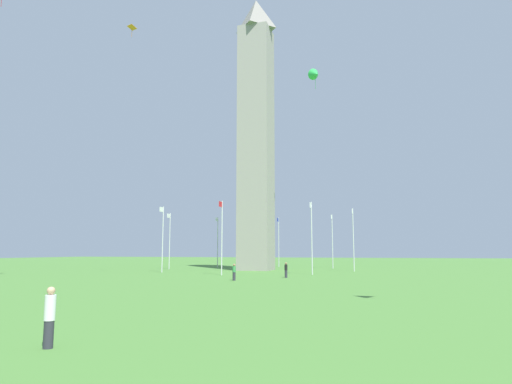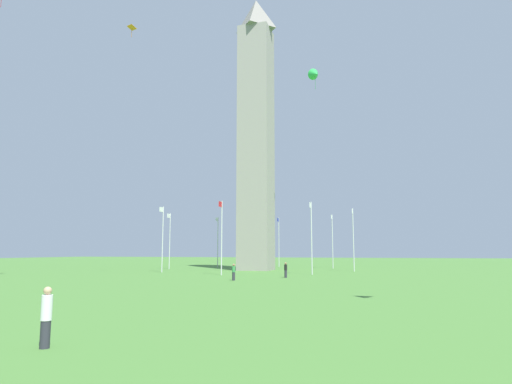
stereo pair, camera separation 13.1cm
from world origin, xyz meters
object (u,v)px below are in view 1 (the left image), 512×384
Objects in this scene: person_black_shirt at (286,270)px; flagpole_se at (332,239)px; flagpole_nw at (163,236)px; flagpole_n at (222,234)px; person_green_shirt at (234,272)px; flagpole_sw at (218,240)px; kite_green_delta at (315,74)px; obelisk_monument at (256,130)px; flagpole_s at (279,240)px; flagpole_e at (353,237)px; flagpole_ne at (312,235)px; flagpole_w at (170,238)px; person_white_shirt at (50,317)px; kite_orange_diamond at (132,28)px.

flagpole_se is at bearing -2.98° from person_black_shirt.
flagpole_n is at bearing 67.50° from flagpole_nw.
flagpole_se reaches higher than person_green_shirt.
kite_green_delta is (16.01, 20.35, 22.04)m from flagpole_sw.
person_black_shirt is at bearing 26.29° from obelisk_monument.
person_green_shirt is (23.04, 4.64, -20.59)m from obelisk_monument.
flagpole_s is 31.60m from kite_green_delta.
kite_green_delta is at bearing -8.61° from person_black_shirt.
obelisk_monument is 21.85m from flagpole_s.
obelisk_monument is 4.84× the size of flagpole_e.
flagpole_e is at bearing 22.50° from flagpole_se.
flagpole_n is 9.77m from person_black_shirt.
flagpole_ne and flagpole_e have the same top height.
flagpole_sw reaches higher than person_black_shirt.
flagpole_w is 58.78m from person_white_shirt.
flagpole_se is at bearing 157.50° from flagpole_n.
person_black_shirt is (27.18, -1.65, -4.01)m from flagpole_se.
flagpole_nw is (10.11, 4.19, 0.00)m from flagpole_w.
obelisk_monument reaches higher than kite_orange_diamond.
flagpole_sw reaches higher than person_green_shirt.
person_black_shirt is 0.91× the size of person_white_shirt.
person_green_shirt is at bearing 28.12° from flagpole_n.
flagpole_w is at bearing -165.96° from kite_orange_diamond.
flagpole_sw is at bearing 14.01° from person_green_shirt.
flagpole_nw is (20.21, -20.21, 0.00)m from flagpole_se.
kite_green_delta is (-11.17, 1.79, 26.05)m from person_black_shirt.
kite_orange_diamond reaches higher than flagpole_s.
obelisk_monument is 23.95× the size of person_white_shirt.
flagpole_nw is at bearing -67.50° from flagpole_e.
person_white_shirt is at bearing 17.19° from flagpole_sw.
kite_green_delta is at bearing 51.82° from flagpole_sw.
person_green_shirt is 31.66m from kite_green_delta.
flagpole_s is at bearing 112.50° from flagpole_sw.
obelisk_monument is 31.75× the size of kite_orange_diamond.
kite_green_delta reaches higher than flagpole_e.
obelisk_monument is 28.08m from person_black_shirt.
flagpole_sw is at bearing -67.50° from flagpole_s.
flagpole_se is 5.45× the size of person_black_shirt.
flagpole_n is at bearing 37.40° from person_white_shirt.
kite_orange_diamond reaches higher than flagpole_ne.
flagpole_w is (0.05, -14.29, -16.57)m from obelisk_monument.
person_black_shirt reaches higher than person_green_shirt.
flagpole_ne is 5.45× the size of person_black_shirt.
flagpole_s and flagpole_nw have the same top height.
flagpole_nw is at bearing -44.84° from obelisk_monument.
kite_green_delta is (-4.21, 20.35, 22.04)m from flagpole_nw.
obelisk_monument is 13.05m from kite_green_delta.
person_black_shirt is at bearing 25.45° from person_white_shirt.
flagpole_s is 1.00× the size of flagpole_nw.
flagpole_sw is at bearing -128.18° from kite_green_delta.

